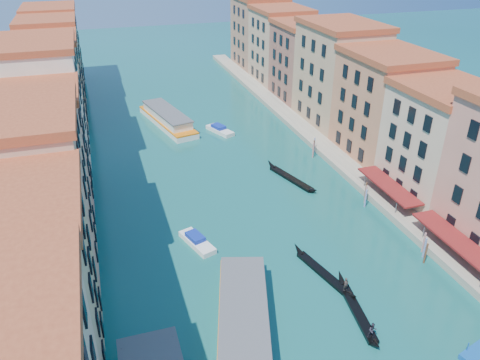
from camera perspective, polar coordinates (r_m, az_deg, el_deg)
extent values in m
cube|color=tan|center=(46.25, -25.14, -12.17)|extent=(12.00, 15.00, 17.00)
cube|color=tan|center=(59.05, -24.00, -1.63)|extent=(12.00, 17.00, 19.00)
cube|color=#9C3D22|center=(55.22, -26.01, 7.43)|extent=(12.80, 17.40, 1.00)
cube|color=tan|center=(73.50, -22.99, 3.26)|extent=(12.00, 14.00, 16.50)
cube|color=#9C3D22|center=(70.62, -24.31, 9.70)|extent=(12.80, 14.40, 1.00)
cube|color=beige|center=(87.85, -22.64, 8.45)|extent=(12.00, 18.00, 20.00)
cube|color=#9C3D22|center=(85.29, -23.97, 15.07)|extent=(12.80, 18.40, 1.00)
cube|color=tan|center=(104.43, -22.07, 10.73)|extent=(12.00, 16.00, 17.50)
cube|color=#9C3D22|center=(102.38, -23.02, 15.64)|extent=(12.80, 16.40, 1.00)
cube|color=tan|center=(119.29, -21.82, 13.01)|extent=(12.00, 15.00, 18.50)
cube|color=#9C3D22|center=(117.46, -22.69, 17.56)|extent=(12.80, 15.40, 1.00)
cube|color=beige|center=(134.83, -21.60, 14.72)|extent=(12.00, 17.00, 19.00)
cube|color=#9C3D22|center=(133.20, -22.39, 18.87)|extent=(12.80, 17.40, 1.00)
cube|color=#D3AA89|center=(75.14, 23.22, 3.74)|extent=(12.00, 14.00, 16.50)
cube|color=#9C3D22|center=(72.32, 24.53, 10.05)|extent=(12.80, 14.40, 1.00)
cube|color=#C4744E|center=(85.84, 17.16, 8.24)|extent=(12.00, 16.00, 18.00)
cube|color=#9C3D22|center=(83.30, 18.10, 14.37)|extent=(12.80, 16.40, 1.00)
cube|color=tan|center=(99.30, 11.87, 12.10)|extent=(12.00, 18.00, 20.00)
cube|color=#9C3D22|center=(97.04, 12.50, 18.06)|extent=(12.80, 18.40, 1.00)
cube|color=#935746|center=(113.79, 7.81, 13.79)|extent=(12.00, 15.00, 17.50)
cube|color=#9C3D22|center=(111.91, 8.13, 18.38)|extent=(12.80, 15.40, 1.00)
cube|color=tan|center=(127.50, 4.85, 15.71)|extent=(12.00, 16.00, 18.50)
cube|color=#9C3D22|center=(125.79, 5.03, 20.05)|extent=(12.80, 16.40, 1.00)
cube|color=#A66F52|center=(142.50, 2.28, 17.30)|extent=(12.00, 17.00, 19.50)
cube|color=gray|center=(93.79, 8.70, 5.27)|extent=(4.00, 140.00, 1.00)
cube|color=maroon|center=(62.80, 25.45, -7.13)|extent=(3.20, 15.30, 0.25)
cylinder|color=#57575A|center=(65.80, 21.44, -6.13)|extent=(0.12, 0.12, 3.00)
cube|color=maroon|center=(72.76, 17.70, -0.65)|extent=(3.20, 12.60, 0.25)
cylinder|color=#57575A|center=(69.82, 18.44, -3.48)|extent=(0.12, 0.12, 3.00)
cylinder|color=#57575A|center=(75.75, 14.94, -0.35)|extent=(0.12, 0.12, 3.00)
cylinder|color=brown|center=(62.39, 21.67, -8.43)|extent=(0.24, 0.24, 3.20)
cylinder|color=brown|center=(63.33, 21.57, -7.81)|extent=(0.24, 0.24, 3.20)
cylinder|color=brown|center=(64.28, 21.47, -7.21)|extent=(0.24, 0.24, 3.20)
cylinder|color=brown|center=(71.65, 15.05, -2.28)|extent=(0.24, 0.24, 3.20)
cylinder|color=brown|center=(72.66, 15.06, -1.83)|extent=(0.24, 0.24, 3.20)
cylinder|color=brown|center=(73.69, 15.06, -1.39)|extent=(0.24, 0.24, 3.20)
cylinder|color=brown|center=(85.47, 8.90, 3.51)|extent=(0.24, 0.24, 3.20)
cylinder|color=brown|center=(86.53, 8.97, 3.82)|extent=(0.24, 0.24, 3.20)
cylinder|color=brown|center=(87.60, 9.05, 4.12)|extent=(0.24, 0.24, 3.20)
cube|color=white|center=(49.21, 0.45, -18.41)|extent=(11.31, 22.93, 1.35)
cube|color=white|center=(48.16, 0.46, -17.22)|extent=(9.48, 18.47, 1.79)
cube|color=#57575A|center=(47.41, 0.46, -16.31)|extent=(9.96, 19.11, 0.28)
cube|color=orange|center=(48.76, 0.46, -17.91)|extent=(11.36, 22.94, 0.28)
cube|color=white|center=(101.05, -8.84, 7.04)|extent=(9.36, 21.62, 1.27)
cube|color=white|center=(100.57, -8.89, 7.76)|extent=(7.90, 17.39, 1.69)
cube|color=#57575A|center=(100.23, -8.93, 8.30)|extent=(8.32, 17.97, 0.26)
cube|color=orange|center=(100.84, -8.86, 7.34)|extent=(9.41, 21.63, 0.26)
cube|color=black|center=(57.85, 10.11, -11.11)|extent=(3.20, 8.98, 0.45)
cone|color=black|center=(60.57, 7.08, -8.36)|extent=(1.35, 2.16, 1.67)
cone|color=black|center=(55.02, 13.57, -13.57)|extent=(1.27, 1.82, 1.47)
imported|color=#372E2A|center=(55.14, 12.79, -12.31)|extent=(0.71, 0.55, 1.72)
cube|color=black|center=(53.77, 14.04, -15.21)|extent=(2.43, 9.22, 0.46)
cone|color=black|center=(56.99, 12.18, -11.54)|extent=(1.20, 2.15, 1.71)
cone|color=black|center=(50.37, 16.31, -18.78)|extent=(1.15, 1.80, 1.50)
imported|color=#2A242F|center=(50.57, 15.86, -17.22)|extent=(0.94, 0.78, 1.75)
cube|color=black|center=(77.61, 6.25, 0.17)|extent=(4.07, 9.86, 0.50)
cone|color=black|center=(81.19, 3.76, 1.93)|extent=(1.60, 2.41, 1.85)
cone|color=black|center=(73.91, 9.01, -1.28)|extent=(1.49, 2.05, 1.63)
cube|color=white|center=(61.96, -5.24, -7.58)|extent=(3.92, 6.64, 0.72)
cube|color=#122C99|center=(61.92, -5.48, -6.90)|extent=(2.41, 3.10, 0.63)
cube|color=white|center=(95.97, -2.45, 6.05)|extent=(4.66, 7.24, 0.79)
cube|color=#122C99|center=(96.08, -2.64, 6.52)|extent=(2.78, 3.43, 0.69)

